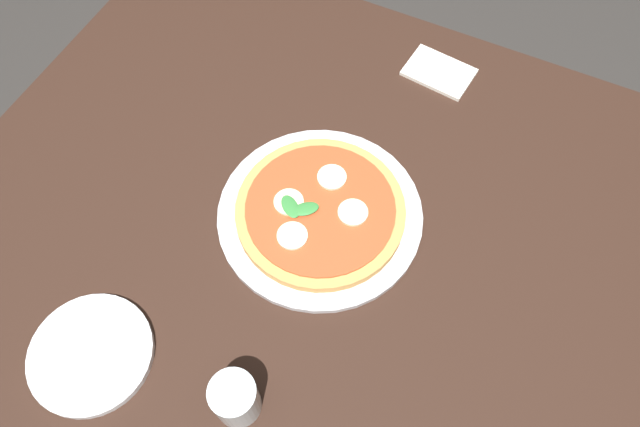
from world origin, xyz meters
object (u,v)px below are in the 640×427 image
(pizza, at_px, (320,211))
(glass_cup, at_px, (235,399))
(serving_tray, at_px, (320,215))
(dining_table, at_px, (320,252))
(napkin, at_px, (439,72))
(plate_white, at_px, (91,354))

(pizza, distance_m, glass_cup, 0.34)
(serving_tray, relative_size, glass_cup, 4.05)
(serving_tray, distance_m, pizza, 0.02)
(dining_table, bearing_deg, pizza, 116.62)
(serving_tray, bearing_deg, napkin, 79.60)
(serving_tray, distance_m, plate_white, 0.43)
(dining_table, xyz_separation_m, plate_white, (-0.22, -0.35, 0.09))
(glass_cup, bearing_deg, serving_tray, 95.06)
(napkin, bearing_deg, plate_white, -110.21)
(dining_table, height_order, napkin, napkin)
(napkin, distance_m, glass_cup, 0.73)
(dining_table, relative_size, plate_white, 6.91)
(serving_tray, height_order, glass_cup, glass_cup)
(serving_tray, distance_m, glass_cup, 0.34)
(pizza, height_order, plate_white, pizza)
(pizza, bearing_deg, serving_tray, 125.01)
(plate_white, relative_size, glass_cup, 2.18)
(pizza, xyz_separation_m, plate_white, (-0.21, -0.37, -0.02))
(serving_tray, bearing_deg, dining_table, -62.95)
(plate_white, distance_m, napkin, 0.82)
(pizza, distance_m, plate_white, 0.43)
(plate_white, distance_m, glass_cup, 0.24)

